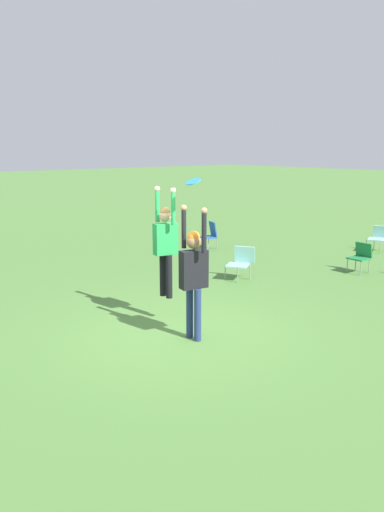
# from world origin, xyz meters

# --- Properties ---
(ground_plane) EXTENTS (120.00, 120.00, 0.00)m
(ground_plane) POSITION_xyz_m (0.00, 0.00, 0.00)
(ground_plane) COLOR #4C7A38
(person_jumping) EXTENTS (0.58, 0.46, 2.06)m
(person_jumping) POSITION_xyz_m (-0.64, 0.21, 1.54)
(person_jumping) COLOR black
(person_jumping) RESTS_ON ground_plane
(person_defending) EXTENTS (0.61, 0.49, 2.27)m
(person_defending) POSITION_xyz_m (0.44, -0.03, 1.22)
(person_defending) COLOR navy
(person_defending) RESTS_ON ground_plane
(frisbee) EXTENTS (0.27, 0.26, 0.12)m
(frisbee) POSITION_xyz_m (0.06, 0.28, 2.64)
(frisbee) COLOR #2D9EDB
(camping_chair_0) EXTENTS (0.71, 0.77, 0.80)m
(camping_chair_0) POSITION_xyz_m (-1.38, 9.10, 0.47)
(camping_chair_0) COLOR gray
(camping_chair_0) RESTS_ON ground_plane
(camping_chair_3) EXTENTS (0.70, 0.77, 0.81)m
(camping_chair_3) POSITION_xyz_m (-1.82, 3.41, 0.46)
(camping_chair_3) COLOR gray
(camping_chair_3) RESTS_ON ground_plane
(camping_chair_4) EXTENTS (0.60, 0.65, 0.87)m
(camping_chair_4) POSITION_xyz_m (-5.09, 5.36, 0.49)
(camping_chair_4) COLOR gray
(camping_chair_4) RESTS_ON ground_plane
(camping_chair_5) EXTENTS (0.47, 0.51, 0.77)m
(camping_chair_5) POSITION_xyz_m (-0.29, 6.28, 0.46)
(camping_chair_5) COLOR gray
(camping_chair_5) RESTS_ON ground_plane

